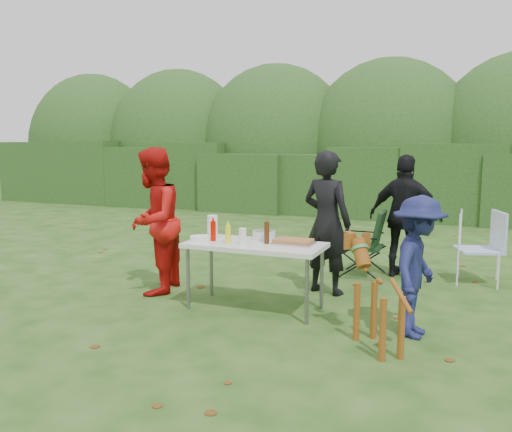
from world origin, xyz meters
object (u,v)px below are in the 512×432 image
at_px(folding_table, 255,248).
at_px(dog, 379,298).
at_px(camping_chair, 363,243).
at_px(ketchup_bottle, 213,231).
at_px(person_cook, 327,222).
at_px(person_red_jacket, 153,221).
at_px(mustard_bottle, 228,234).
at_px(person_black_puffy, 405,216).
at_px(child, 418,267).
at_px(paper_towel_roll, 212,227).
at_px(lawn_chair, 479,247).
at_px(beer_bottle, 267,233).

relative_size(folding_table, dog, 1.50).
relative_size(camping_chair, ketchup_bottle, 4.15).
xyz_separation_m(person_cook, person_red_jacket, (-1.95, -0.78, 0.02)).
bearing_deg(folding_table, mustard_bottle, -153.75).
height_order(person_black_puffy, camping_chair, person_black_puffy).
xyz_separation_m(child, paper_towel_roll, (-2.31, 0.30, 0.20)).
bearing_deg(paper_towel_roll, lawn_chair, 35.22).
bearing_deg(person_red_jacket, camping_chair, 117.04).
height_order(camping_chair, mustard_bottle, mustard_bottle).
distance_m(folding_table, paper_towel_roll, 0.61).
height_order(folding_table, camping_chair, camping_chair).
height_order(dog, camping_chair, dog).
distance_m(camping_chair, lawn_chair, 1.48).
distance_m(camping_chair, mustard_bottle, 2.35).
height_order(child, paper_towel_roll, child).
bearing_deg(lawn_chair, child, 58.08).
distance_m(person_cook, paper_towel_roll, 1.39).
bearing_deg(camping_chair, lawn_chair, -172.38).
bearing_deg(folding_table, person_red_jacket, 173.84).
relative_size(person_cook, beer_bottle, 7.24).
relative_size(person_black_puffy, lawn_chair, 1.74).
height_order(folding_table, mustard_bottle, mustard_bottle).
distance_m(dog, mustard_bottle, 1.84).
bearing_deg(ketchup_bottle, person_black_puffy, 49.79).
xyz_separation_m(lawn_chair, ketchup_bottle, (-2.75, -2.18, 0.37)).
bearing_deg(paper_towel_roll, person_red_jacket, 177.37).
height_order(person_red_jacket, paper_towel_roll, person_red_jacket).
height_order(folding_table, dog, dog).
distance_m(person_black_puffy, paper_towel_roll, 2.74).
bearing_deg(folding_table, ketchup_bottle, -172.68).
distance_m(folding_table, lawn_chair, 3.11).
bearing_deg(mustard_bottle, person_black_puffy, 54.16).
xyz_separation_m(person_cook, paper_towel_roll, (-1.13, -0.81, 0.00)).
bearing_deg(person_black_puffy, lawn_chair, -169.03).
xyz_separation_m(person_red_jacket, camping_chair, (2.19, 1.78, -0.43)).
bearing_deg(ketchup_bottle, folding_table, 7.32).
xyz_separation_m(mustard_bottle, paper_towel_roll, (-0.31, 0.24, 0.03)).
xyz_separation_m(person_red_jacket, beer_bottle, (1.52, -0.13, -0.02)).
relative_size(person_cook, lawn_chair, 1.82).
xyz_separation_m(child, camping_chair, (-0.93, 2.11, -0.22)).
bearing_deg(lawn_chair, person_cook, 16.04).
distance_m(folding_table, mustard_bottle, 0.33).
bearing_deg(beer_bottle, dog, -27.16).
bearing_deg(lawn_chair, person_black_puffy, -16.27).
xyz_separation_m(folding_table, camping_chair, (0.80, 1.93, -0.23)).
xyz_separation_m(dog, mustard_bottle, (-1.72, 0.53, 0.37)).
bearing_deg(lawn_chair, dog, 54.84).
bearing_deg(folding_table, child, -6.12).
bearing_deg(paper_towel_roll, ketchup_bottle, -60.62).
height_order(folding_table, person_black_puffy, person_black_puffy).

